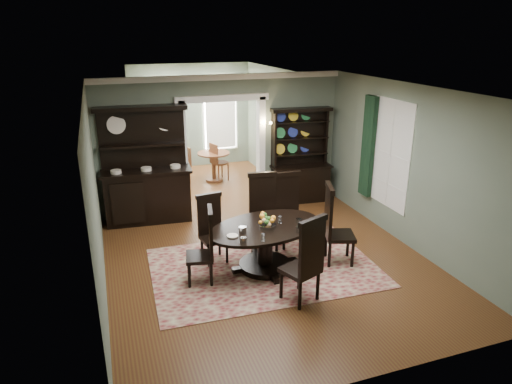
% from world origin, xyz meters
% --- Properties ---
extents(room, '(5.51, 6.01, 3.01)m').
position_xyz_m(room, '(0.00, 0.04, 1.58)').
color(room, '#563616').
rests_on(room, ground).
extents(parlor, '(3.51, 3.50, 3.01)m').
position_xyz_m(parlor, '(0.00, 5.53, 1.52)').
color(parlor, '#563616').
rests_on(parlor, ground).
extents(doorway_trim, '(2.08, 0.25, 2.57)m').
position_xyz_m(doorway_trim, '(0.00, 3.00, 1.62)').
color(doorway_trim, white).
rests_on(doorway_trim, floor).
extents(right_window, '(0.15, 1.47, 2.12)m').
position_xyz_m(right_window, '(2.69, 0.93, 1.60)').
color(right_window, white).
rests_on(right_window, wall_right).
extents(wall_sconce, '(0.27, 0.21, 0.21)m').
position_xyz_m(wall_sconce, '(0.95, 2.85, 1.89)').
color(wall_sconce, '#B37C2F').
rests_on(wall_sconce, back_wall_right).
extents(rug, '(3.90, 2.68, 0.01)m').
position_xyz_m(rug, '(-0.14, -0.09, 0.01)').
color(rug, maroon).
rests_on(rug, floor).
extents(dining_table, '(2.25, 2.23, 0.80)m').
position_xyz_m(dining_table, '(-0.13, -0.11, 0.55)').
color(dining_table, black).
rests_on(dining_table, rug).
extents(centerpiece, '(1.42, 0.91, 0.23)m').
position_xyz_m(centerpiece, '(-0.11, -0.17, 0.86)').
color(centerpiece, silver).
rests_on(centerpiece, dining_table).
extents(chair_far_left, '(0.50, 0.48, 1.22)m').
position_xyz_m(chair_far_left, '(-0.90, 0.53, 0.64)').
color(chair_far_left, black).
rests_on(chair_far_left, rug).
extents(chair_far_mid, '(0.60, 0.58, 1.42)m').
position_xyz_m(chair_far_mid, '(0.15, 0.76, 0.75)').
color(chair_far_mid, black).
rests_on(chair_far_mid, rug).
extents(chair_far_right, '(0.54, 0.50, 1.39)m').
position_xyz_m(chair_far_right, '(0.65, 0.73, 0.73)').
color(chair_far_right, black).
rests_on(chair_far_right, rug).
extents(chair_end_left, '(0.53, 0.55, 1.27)m').
position_xyz_m(chair_end_left, '(-1.17, -0.20, 0.66)').
color(chair_end_left, black).
rests_on(chair_end_left, rug).
extents(chair_end_right, '(0.64, 0.66, 1.43)m').
position_xyz_m(chair_end_right, '(1.06, -0.28, 0.75)').
color(chair_end_right, black).
rests_on(chair_end_right, rug).
extents(chair_near, '(0.67, 0.65, 1.41)m').
position_xyz_m(chair_near, '(0.08, -1.29, 0.74)').
color(chair_near, black).
rests_on(chair_near, rug).
extents(sideboard, '(1.90, 0.80, 2.45)m').
position_xyz_m(sideboard, '(-1.75, 2.71, 0.85)').
color(sideboard, black).
rests_on(sideboard, floor).
extents(welsh_dresser, '(1.46, 0.64, 2.22)m').
position_xyz_m(welsh_dresser, '(1.81, 2.76, 0.80)').
color(welsh_dresser, black).
rests_on(welsh_dresser, floor).
extents(parlor_table, '(0.86, 0.86, 0.79)m').
position_xyz_m(parlor_table, '(0.23, 4.89, 0.52)').
color(parlor_table, brown).
rests_on(parlor_table, parlor_floor).
extents(parlor_chair_left, '(0.45, 0.44, 0.97)m').
position_xyz_m(parlor_chair_left, '(-0.56, 4.95, 0.52)').
color(parlor_chair_left, brown).
rests_on(parlor_chair_left, parlor_floor).
extents(parlor_chair_right, '(0.48, 0.47, 1.04)m').
position_xyz_m(parlor_chair_right, '(0.34, 4.85, 0.56)').
color(parlor_chair_right, brown).
rests_on(parlor_chair_right, parlor_floor).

